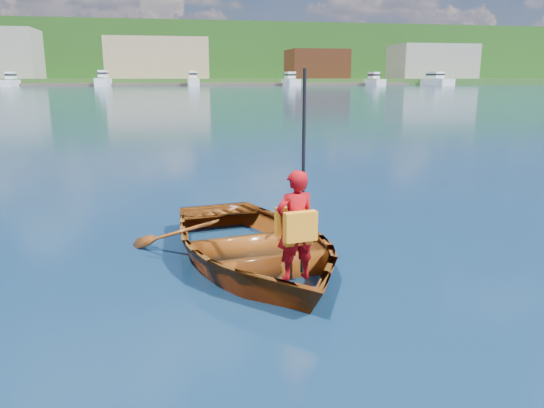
{
  "coord_description": "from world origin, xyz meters",
  "views": [
    {
      "loc": [
        -1.71,
        -5.32,
        2.14
      ],
      "look_at": [
        -0.59,
        0.6,
        0.71
      ],
      "focal_mm": 35.0,
      "sensor_mm": 36.0,
      "label": 1
    }
  ],
  "objects_px": {
    "child_paddler": "(296,225)",
    "dock": "(134,85)",
    "rowboat": "(253,245)",
    "marina_yachts": "(227,81)"
  },
  "relations": [
    {
      "from": "dock",
      "to": "marina_yachts",
      "type": "xyz_separation_m",
      "value": [
        24.96,
        -4.71,
        1.03
      ]
    },
    {
      "from": "child_paddler",
      "to": "marina_yachts",
      "type": "relative_size",
      "value": 0.02
    },
    {
      "from": "child_paddler",
      "to": "dock",
      "type": "bearing_deg",
      "value": 94.12
    },
    {
      "from": "dock",
      "to": "marina_yachts",
      "type": "distance_m",
      "value": 25.42
    },
    {
      "from": "child_paddler",
      "to": "marina_yachts",
      "type": "xyz_separation_m",
      "value": [
        14.27,
        143.54,
        0.74
      ]
    },
    {
      "from": "dock",
      "to": "marina_yachts",
      "type": "bearing_deg",
      "value": -10.69
    },
    {
      "from": "rowboat",
      "to": "child_paddler",
      "type": "relative_size",
      "value": 1.88
    },
    {
      "from": "rowboat",
      "to": "marina_yachts",
      "type": "xyz_separation_m",
      "value": [
        14.59,
        142.69,
        1.21
      ]
    },
    {
      "from": "child_paddler",
      "to": "dock",
      "type": "height_order",
      "value": "child_paddler"
    },
    {
      "from": "rowboat",
      "to": "marina_yachts",
      "type": "distance_m",
      "value": 143.44
    }
  ]
}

